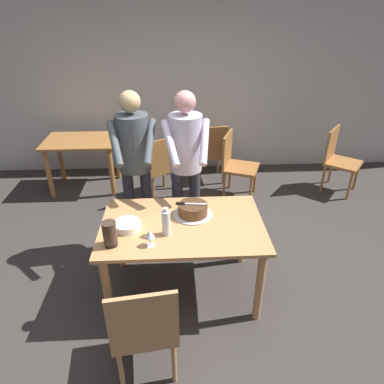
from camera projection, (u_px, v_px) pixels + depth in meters
name	position (u px, v px, depth m)	size (l,w,h in m)	color
ground_plane	(183.00, 288.00, 3.26)	(14.00, 14.00, 0.00)	#383330
back_wall	(176.00, 83.00, 5.08)	(10.00, 0.12, 2.70)	beige
main_dining_table	(183.00, 235.00, 2.95)	(1.39, 0.90, 0.75)	tan
cake_on_platter	(193.00, 210.00, 2.99)	(0.34, 0.34, 0.11)	silver
cake_knife	(185.00, 204.00, 2.96)	(0.27, 0.05, 0.02)	silver
plate_stack	(127.00, 225.00, 2.82)	(0.22, 0.22, 0.06)	white
wine_glass_near	(150.00, 235.00, 2.58)	(0.08, 0.08, 0.14)	silver
water_bottle	(166.00, 223.00, 2.70)	(0.07, 0.07, 0.25)	silver
hurricane_lamp	(110.00, 234.00, 2.58)	(0.11, 0.11, 0.21)	black
person_cutting_cake	(186.00, 158.00, 3.31)	(0.47, 0.56, 1.72)	#2D2D38
person_standing_beside	(135.00, 158.00, 3.31)	(0.47, 0.56, 1.72)	#2D2D38
chair_near_side	(144.00, 326.00, 2.29)	(0.49, 0.49, 0.90)	tan
background_table	(82.00, 151.00, 4.78)	(1.00, 0.70, 0.74)	#9E6633
background_chair_0	(160.00, 165.00, 4.56)	(0.60, 0.60, 0.90)	#9E6633
background_chair_1	(236.00, 163.00, 4.62)	(0.57, 0.57, 0.90)	#9E6633
background_chair_2	(338.00, 158.00, 4.77)	(0.62, 0.62, 0.90)	#9E6633
background_chair_3	(211.00, 151.00, 4.99)	(0.48, 0.48, 0.90)	#9E6633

